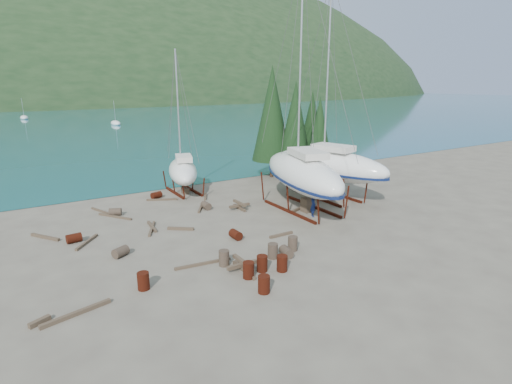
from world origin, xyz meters
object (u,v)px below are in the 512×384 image
large_sailboat_near (302,173)px  small_sailboat_shore (183,171)px  large_sailboat_far (328,165)px  worker (313,206)px

large_sailboat_near → small_sailboat_shore: size_ratio=1.50×
large_sailboat_far → small_sailboat_shore: (-10.18, 8.04, -0.85)m
large_sailboat_near → small_sailboat_shore: large_sailboat_near is taller
large_sailboat_near → worker: size_ratio=11.14×
small_sailboat_shore → large_sailboat_near: bearing=-41.3°
large_sailboat_far → worker: large_sailboat_far is taller
small_sailboat_shore → worker: 12.95m
large_sailboat_far → small_sailboat_shore: size_ratio=1.42×
small_sailboat_shore → worker: (5.70, -11.56, -1.22)m
large_sailboat_near → large_sailboat_far: (4.25, 1.80, -0.12)m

